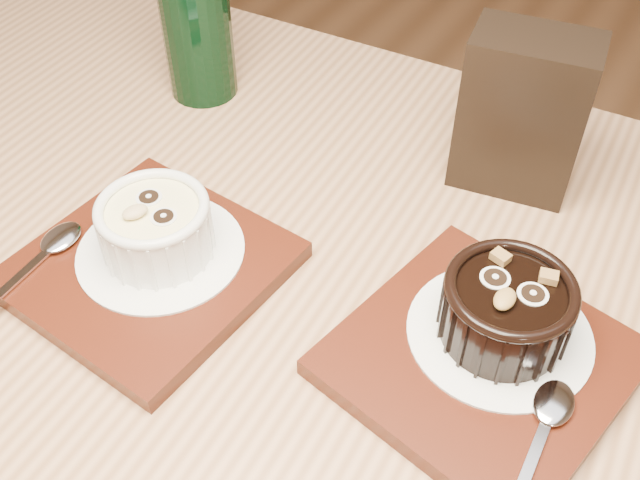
# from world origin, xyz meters

# --- Properties ---
(table) EXTENTS (1.24, 0.86, 0.75)m
(table) POSITION_xyz_m (-0.06, -0.10, 0.66)
(table) COLOR #976541
(table) RESTS_ON ground
(tray_left) EXTENTS (0.19, 0.19, 0.01)m
(tray_left) POSITION_xyz_m (-0.18, -0.10, 0.76)
(tray_left) COLOR #4A190C
(tray_left) RESTS_ON table
(doily_left) EXTENTS (0.13, 0.13, 0.00)m
(doily_left) POSITION_xyz_m (-0.17, -0.08, 0.77)
(doily_left) COLOR white
(doily_left) RESTS_ON tray_left
(ramekin_white) EXTENTS (0.09, 0.09, 0.05)m
(ramekin_white) POSITION_xyz_m (-0.17, -0.08, 0.79)
(ramekin_white) COLOR white
(ramekin_white) RESTS_ON doily_left
(spoon_left) EXTENTS (0.03, 0.14, 0.01)m
(spoon_left) POSITION_xyz_m (-0.25, -0.15, 0.77)
(spoon_left) COLOR silver
(spoon_left) RESTS_ON tray_left
(tray_right) EXTENTS (0.21, 0.21, 0.01)m
(tray_right) POSITION_xyz_m (0.08, -0.05, 0.76)
(tray_right) COLOR #4A190C
(tray_right) RESTS_ON table
(doily_right) EXTENTS (0.13, 0.13, 0.00)m
(doily_right) POSITION_xyz_m (0.08, -0.02, 0.77)
(doily_right) COLOR white
(doily_right) RESTS_ON tray_right
(ramekin_dark) EXTENTS (0.09, 0.09, 0.05)m
(ramekin_dark) POSITION_xyz_m (0.08, -0.02, 0.79)
(ramekin_dark) COLOR black
(ramekin_dark) RESTS_ON doily_right
(spoon_right) EXTENTS (0.03, 0.13, 0.01)m
(spoon_right) POSITION_xyz_m (0.13, -0.10, 0.77)
(spoon_right) COLOR silver
(spoon_right) RESTS_ON tray_right
(condiment_stand) EXTENTS (0.11, 0.08, 0.14)m
(condiment_stand) POSITION_xyz_m (0.02, 0.16, 0.82)
(condiment_stand) COLOR black
(condiment_stand) RESTS_ON table
(green_bottle) EXTENTS (0.07, 0.07, 0.25)m
(green_bottle) POSITION_xyz_m (-0.29, 0.13, 0.85)
(green_bottle) COLOR black
(green_bottle) RESTS_ON table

